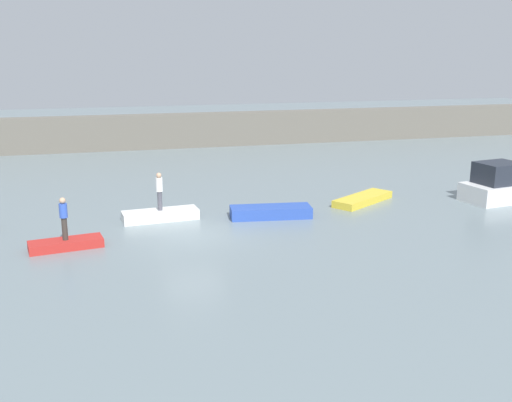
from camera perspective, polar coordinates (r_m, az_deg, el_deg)
ground_plane at (r=26.35m, az=-5.95°, el=-3.24°), size 120.00×120.00×0.00m
embankment_wall at (r=49.19m, az=-10.35°, el=6.44°), size 80.00×1.20×2.73m
motorboat at (r=34.76m, az=22.53°, el=1.34°), size 5.51×2.95×2.07m
rowboat_red at (r=25.67m, az=-17.49°, el=-3.89°), size 3.02×1.48×0.36m
rowboat_white at (r=28.79m, az=-9.00°, el=-1.32°), size 3.62×1.42×0.48m
rowboat_blue at (r=28.91m, az=1.40°, el=-1.03°), size 3.97×1.74×0.53m
rowboat_yellow at (r=32.13m, az=10.04°, el=0.17°), size 3.97×3.19×0.37m
person_white_shirt at (r=28.48m, az=-9.10°, el=1.10°), size 0.32×0.32×1.80m
person_blue_shirt at (r=25.35m, az=-17.68°, el=-1.37°), size 0.32×0.32×1.76m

